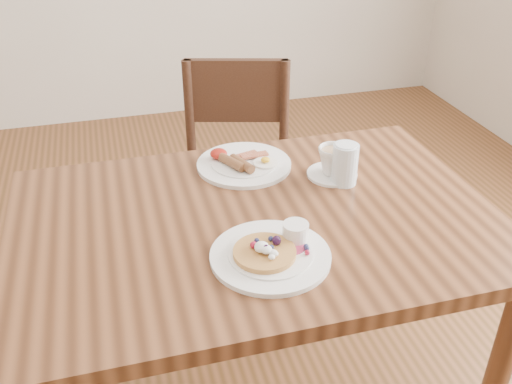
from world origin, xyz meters
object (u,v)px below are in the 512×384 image
at_px(chair_far, 237,171).
at_px(water_glass, 345,164).
at_px(dining_table, 256,248).
at_px(breakfast_plate, 243,163).
at_px(teacup_saucer, 333,163).
at_px(pancake_plate, 272,252).

bearing_deg(chair_far, water_glass, 120.46).
distance_m(dining_table, breakfast_plate, 0.28).
bearing_deg(breakfast_plate, teacup_saucer, -26.98).
distance_m(pancake_plate, teacup_saucer, 0.41).
height_order(dining_table, pancake_plate, pancake_plate).
height_order(pancake_plate, water_glass, water_glass).
bearing_deg(dining_table, pancake_plate, -93.10).
height_order(chair_far, teacup_saucer, chair_far).
height_order(chair_far, pancake_plate, chair_far).
bearing_deg(teacup_saucer, dining_table, -151.08).
xyz_separation_m(chair_far, pancake_plate, (-0.12, -0.86, 0.27)).
xyz_separation_m(dining_table, chair_far, (0.11, 0.69, -0.16)).
relative_size(chair_far, water_glass, 7.74).
bearing_deg(teacup_saucer, pancake_plate, -130.69).
height_order(pancake_plate, teacup_saucer, teacup_saucer).
height_order(pancake_plate, breakfast_plate, pancake_plate).
xyz_separation_m(breakfast_plate, teacup_saucer, (0.23, -0.12, 0.03)).
relative_size(pancake_plate, teacup_saucer, 1.93).
height_order(dining_table, breakfast_plate, breakfast_plate).
relative_size(dining_table, chair_far, 1.36).
distance_m(dining_table, teacup_saucer, 0.33).
relative_size(pancake_plate, breakfast_plate, 1.00).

